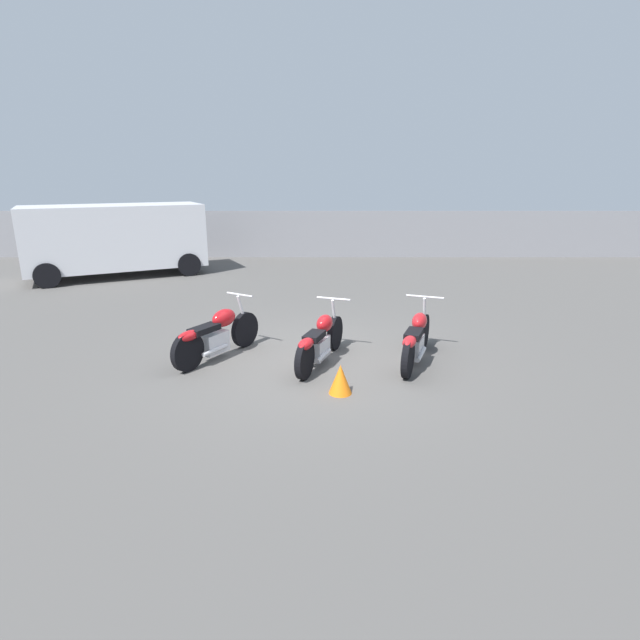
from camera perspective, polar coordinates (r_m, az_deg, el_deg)
name	(u,v)px	position (r m, az deg, el deg)	size (l,w,h in m)	color
ground_plane	(320,362)	(8.38, 0.00, -4.81)	(60.00, 60.00, 0.00)	#514F4C
fence_back	(321,234)	(19.04, 0.08, 9.76)	(40.00, 0.04, 1.73)	gray
motorcycle_slot_0	(217,334)	(8.58, -11.65, -1.63)	(1.16, 1.79, 1.01)	black
motorcycle_slot_1	(321,341)	(8.18, 0.13, -2.40)	(0.91, 1.96, 0.97)	black
motorcycle_slot_2	(417,339)	(8.37, 11.08, -2.18)	(0.95, 1.98, 0.99)	black
parked_van	(117,237)	(16.58, -22.17, 8.78)	(5.44, 4.05, 2.15)	silver
traffic_cone_near	(341,379)	(7.15, 2.47, -6.77)	(0.33, 0.33, 0.43)	orange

